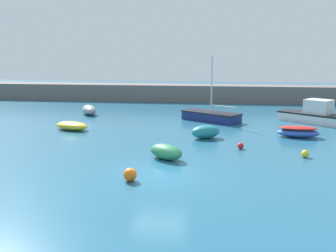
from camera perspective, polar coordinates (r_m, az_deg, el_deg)
ground_plane at (r=17.37m, az=-1.25°, el=-7.72°), size 120.00×120.00×0.20m
harbor_breakwater at (r=44.40m, az=4.38°, el=5.06°), size 59.55×3.41×1.91m
sailboat_tall_mast at (r=31.13m, az=6.57°, el=1.52°), size 5.10×4.22×5.34m
dinghy_near_pier at (r=24.68m, az=5.74°, el=-0.88°), size 2.24×1.86×0.86m
rowboat_with_red_cover at (r=26.40m, az=19.22°, el=-0.81°), size 2.82×1.46×0.73m
fishing_dinghy_green at (r=19.70m, az=-0.29°, el=-3.94°), size 2.29×2.07×0.80m
cabin_cruiser_white at (r=32.39m, az=21.44°, el=1.66°), size 5.41×4.87×1.89m
rowboat_blue_near at (r=28.22m, az=-14.44°, el=0.05°), size 3.02×2.25×0.60m
open_tender_yellow at (r=35.06m, az=-11.93°, el=2.42°), size 2.35×2.95×0.85m
mooring_buoy_yellow at (r=21.36m, az=20.17°, el=-4.00°), size 0.40×0.40×0.40m
mooring_buoy_orange at (r=16.47m, az=-5.80°, el=-7.38°), size 0.59×0.59×0.59m
mooring_buoy_red at (r=22.25m, az=11.01°, el=-2.99°), size 0.37×0.37×0.37m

